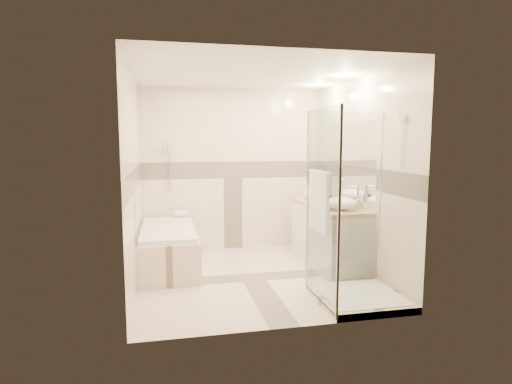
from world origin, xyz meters
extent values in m
cube|color=beige|center=(0.00, 0.00, -0.01)|extent=(2.80, 3.00, 0.01)
cube|color=silver|center=(0.00, 0.00, 2.50)|extent=(2.80, 3.00, 0.01)
cube|color=beige|center=(0.00, 1.50, 1.25)|extent=(2.80, 0.01, 2.50)
cube|color=beige|center=(0.00, -1.50, 1.25)|extent=(2.80, 0.01, 2.50)
cube|color=beige|center=(-1.40, 0.00, 1.25)|extent=(0.01, 3.00, 2.50)
cube|color=beige|center=(1.40, 0.00, 1.25)|extent=(0.01, 3.00, 2.50)
cube|color=white|center=(1.39, 0.30, 1.45)|extent=(0.01, 1.60, 1.00)
cylinder|color=silver|center=(-0.97, 1.47, 1.35)|extent=(0.02, 0.02, 0.70)
cube|color=beige|center=(-1.02, 0.65, 0.25)|extent=(0.75, 1.70, 0.50)
cube|color=white|center=(-1.02, 0.65, 0.53)|extent=(0.69, 1.60, 0.06)
ellipsoid|color=white|center=(-1.02, 0.65, 0.48)|extent=(0.56, 1.40, 0.16)
cube|color=silver|center=(1.12, 0.30, 0.40)|extent=(0.55, 1.60, 0.80)
cylinder|color=silver|center=(0.83, -0.10, 0.55)|extent=(0.01, 0.24, 0.01)
cylinder|color=silver|center=(0.83, 0.70, 0.55)|extent=(0.01, 0.24, 0.01)
cube|color=tan|center=(1.12, 0.30, 0.83)|extent=(0.57, 1.62, 0.05)
cube|color=beige|center=(0.95, -1.05, 0.04)|extent=(0.90, 0.90, 0.08)
cube|color=white|center=(0.95, -1.05, 0.09)|extent=(0.80, 0.80, 0.01)
cube|color=white|center=(0.51, -1.05, 1.04)|extent=(0.01, 0.90, 2.00)
cube|color=white|center=(0.95, -0.61, 1.04)|extent=(0.90, 0.01, 2.00)
cylinder|color=silver|center=(0.50, -1.50, 1.04)|extent=(0.03, 0.03, 2.00)
cylinder|color=silver|center=(0.50, -0.60, 1.04)|extent=(0.03, 0.03, 2.00)
cylinder|color=silver|center=(1.40, -0.60, 1.04)|extent=(0.03, 0.03, 2.00)
cylinder|color=silver|center=(1.36, -1.05, 1.95)|extent=(0.03, 0.10, 0.10)
cylinder|color=silver|center=(0.47, -1.05, 1.40)|extent=(0.02, 0.60, 0.02)
cube|color=silver|center=(0.47, -1.05, 1.10)|extent=(0.04, 0.48, 0.62)
ellipsoid|color=white|center=(1.10, 0.77, 0.92)|extent=(0.37, 0.37, 0.15)
ellipsoid|color=white|center=(1.10, -0.15, 0.93)|extent=(0.41, 0.41, 0.16)
cylinder|color=silver|center=(1.33, 0.77, 1.00)|extent=(0.03, 0.03, 0.31)
cylinder|color=silver|center=(1.28, 0.77, 1.13)|extent=(0.11, 0.03, 0.03)
cylinder|color=silver|center=(1.33, -0.15, 1.00)|extent=(0.03, 0.03, 0.30)
cylinder|color=silver|center=(1.28, -0.15, 1.13)|extent=(0.11, 0.03, 0.03)
imported|color=black|center=(1.10, 0.25, 0.94)|extent=(0.09, 0.09, 0.18)
imported|color=black|center=(1.10, 0.23, 0.92)|extent=(0.14, 0.14, 0.14)
cube|color=silver|center=(1.10, 0.93, 0.90)|extent=(0.20, 0.30, 0.09)
cylinder|color=silver|center=(-0.82, 1.37, 0.61)|extent=(0.22, 0.10, 0.10)
camera|label=1|loc=(-1.06, -5.10, 1.72)|focal=30.00mm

